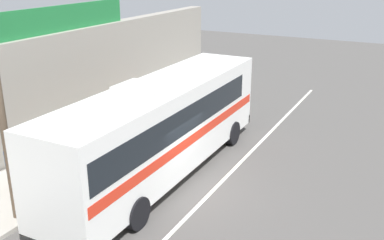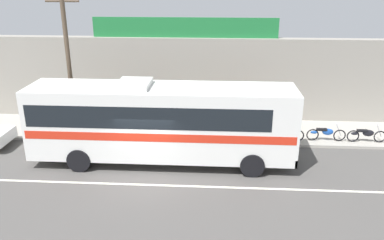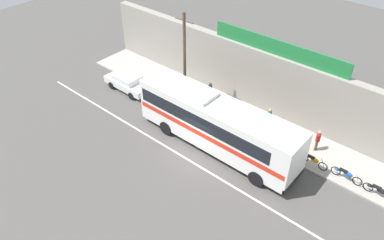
{
  "view_description": "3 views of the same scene",
  "coord_description": "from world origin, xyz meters",
  "views": [
    {
      "loc": [
        -12.6,
        -6.63,
        7.67
      ],
      "look_at": [
        2.66,
        1.29,
        1.55
      ],
      "focal_mm": 41.89,
      "sensor_mm": 36.0,
      "label": 1
    },
    {
      "loc": [
        2.96,
        -14.92,
        8.07
      ],
      "look_at": [
        1.92,
        1.23,
        2.13
      ],
      "focal_mm": 36.95,
      "sensor_mm": 36.0,
      "label": 2
    },
    {
      "loc": [
        11.58,
        -13.98,
        16.78
      ],
      "look_at": [
        -1.55,
        1.41,
        1.23
      ],
      "focal_mm": 34.43,
      "sensor_mm": 36.0,
      "label": 3
    }
  ],
  "objects": [
    {
      "name": "motorcycle_blue",
      "position": [
        10.53,
        3.98,
        0.57
      ],
      "size": [
        1.95,
        0.56,
        0.94
      ],
      "color": "black",
      "rests_on": "sidewalk_slab"
    },
    {
      "name": "storefront_facade",
      "position": [
        0.0,
        7.35,
        2.4
      ],
      "size": [
        30.0,
        0.7,
        4.8
      ],
      "primitive_type": "cube",
      "color": "gray",
      "rests_on": "ground_plane"
    },
    {
      "name": "motorcycle_red",
      "position": [
        6.45,
        3.86,
        0.57
      ],
      "size": [
        1.91,
        0.56,
        0.94
      ],
      "color": "black",
      "rests_on": "sidewalk_slab"
    },
    {
      "name": "pedestrian_by_curb",
      "position": [
        5.95,
        5.38,
        1.07
      ],
      "size": [
        0.3,
        0.48,
        1.61
      ],
      "color": "brown",
      "rests_on": "sidewalk_slab"
    },
    {
      "name": "pedestrian_far_right",
      "position": [
        2.3,
        5.27,
        1.14
      ],
      "size": [
        0.3,
        0.48,
        1.72
      ],
      "color": "navy",
      "rests_on": "sidewalk_slab"
    },
    {
      "name": "road_center_stripe",
      "position": [
        0.0,
        -0.8,
        0.0
      ],
      "size": [
        30.0,
        0.14,
        0.01
      ],
      "primitive_type": "cube",
      "color": "silver",
      "rests_on": "ground_plane"
    },
    {
      "name": "pedestrian_far_left",
      "position": [
        -3.06,
        5.38,
        1.08
      ],
      "size": [
        0.3,
        0.48,
        1.63
      ],
      "color": "brown",
      "rests_on": "sidewalk_slab"
    },
    {
      "name": "utility_pole",
      "position": [
        -4.32,
        3.83,
        3.98
      ],
      "size": [
        1.6,
        0.22,
        7.41
      ],
      "color": "brown",
      "rests_on": "sidewalk_slab"
    },
    {
      "name": "ground_plane",
      "position": [
        0.0,
        0.0,
        0.0
      ],
      "size": [
        70.0,
        70.0,
        0.0
      ],
      "primitive_type": "plane",
      "color": "#4F4C49"
    },
    {
      "name": "motorcycle_purple",
      "position": [
        8.54,
        4.02,
        0.57
      ],
      "size": [
        1.97,
        0.56,
        0.94
      ],
      "color": "black",
      "rests_on": "sidewalk_slab"
    },
    {
      "name": "storefront_billboard",
      "position": [
        1.13,
        7.35,
        5.35
      ],
      "size": [
        10.35,
        0.12,
        1.1
      ],
      "primitive_type": "cube",
      "color": "#1E7538",
      "rests_on": "storefront_facade"
    },
    {
      "name": "sidewalk_slab",
      "position": [
        0.0,
        5.2,
        0.07
      ],
      "size": [
        30.0,
        3.6,
        0.14
      ],
      "primitive_type": "cube",
      "color": "#A8A399",
      "rests_on": "ground_plane"
    },
    {
      "name": "motorcycle_black",
      "position": [
        3.98,
        3.94,
        0.57
      ],
      "size": [
        1.87,
        0.56,
        0.94
      ],
      "color": "black",
      "rests_on": "sidewalk_slab"
    },
    {
      "name": "intercity_bus",
      "position": [
        0.49,
        1.41,
        2.07
      ],
      "size": [
        11.71,
        2.63,
        3.78
      ],
      "color": "white",
      "rests_on": "ground_plane"
    }
  ]
}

